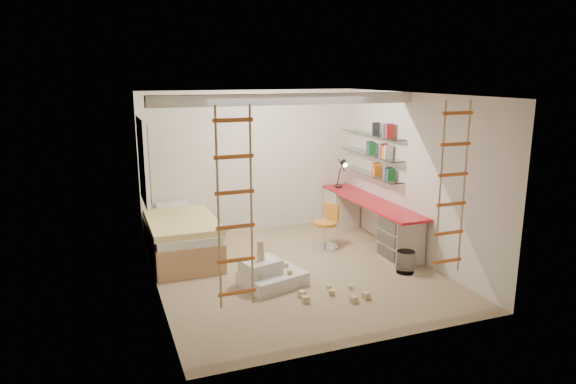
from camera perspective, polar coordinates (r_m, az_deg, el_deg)
name	(u,v)px	position (r m, az deg, el deg)	size (l,w,h in m)	color
floor	(295,271)	(7.75, 0.79, -8.78)	(4.50, 4.50, 0.00)	#968160
ceiling_beam	(288,99)	(7.49, 0.00, 10.27)	(4.00, 0.18, 0.16)	white
window_frame	(143,161)	(8.34, -15.80, 3.35)	(0.06, 1.15, 1.35)	white
window_blind	(146,161)	(8.34, -15.52, 3.37)	(0.02, 1.00, 1.20)	#4C2D1E
rope_ladder_left	(235,210)	(5.30, -5.91, -1.97)	(0.41, 0.04, 2.13)	#BD5B20
rope_ladder_right	(452,189)	(6.50, 17.78, 0.27)	(0.41, 0.04, 2.13)	#CA5E22
waste_bin	(406,262)	(7.84, 12.93, -7.59)	(0.26, 0.26, 0.33)	white
desk	(369,219)	(9.07, 8.96, -2.99)	(0.56, 2.80, 0.75)	red
shelves	(371,154)	(9.14, 9.22, 4.16)	(0.25, 1.80, 0.71)	white
bed	(181,237)	(8.41, -11.78, -4.92)	(1.02, 2.00, 0.69)	#AD7F51
task_lamp	(343,169)	(9.70, 6.10, 2.59)	(0.14, 0.36, 0.57)	black
swivel_chair	(326,232)	(8.66, 4.22, -4.49)	(0.59, 0.59, 0.76)	#C68126
play_platform	(269,275)	(7.24, -2.09, -9.20)	(0.97, 0.84, 0.37)	silver
toy_blocks	(303,278)	(7.03, 1.67, -9.54)	(1.30, 1.09, 0.64)	#CCB284
books	(371,148)	(9.12, 9.24, 4.80)	(0.14, 0.58, 0.92)	#1E722D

